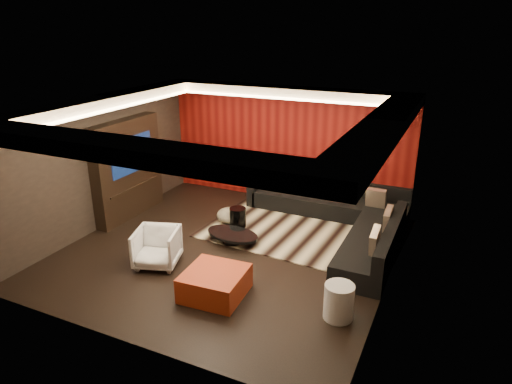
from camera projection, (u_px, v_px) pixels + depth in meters
The scene contains 26 objects.
floor at pixel (229, 250), 8.89m from camera, with size 6.00×6.00×0.02m, color black.
ceiling at pixel (226, 106), 7.89m from camera, with size 6.00×6.00×0.02m, color silver.
wall_back at pixel (287, 144), 10.94m from camera, with size 6.00×0.02×2.80m, color black.
wall_left at pixel (101, 162), 9.58m from camera, with size 0.02×6.00×2.80m, color black.
wall_right at pixel (395, 209), 7.20m from camera, with size 0.02×6.00×2.80m, color black.
red_feature_wall at pixel (286, 145), 10.91m from camera, with size 5.98×0.05×2.78m, color #6B0C0A.
soffit_back at pixel (283, 92), 10.23m from camera, with size 6.00×0.60×0.22m, color silver.
soffit_front at pixel (122, 150), 5.64m from camera, with size 6.00×0.60×0.22m, color silver.
soffit_left at pixel (106, 102), 9.00m from camera, with size 0.60×4.80×0.22m, color silver.
soffit_right at pixel (383, 127), 6.87m from camera, with size 0.60×4.80×0.22m, color silver.
cove_back at pixel (277, 98), 9.97m from camera, with size 4.80×0.08×0.04m, color #FFD899.
cove_front at pixel (140, 150), 5.96m from camera, with size 4.80×0.08×0.04m, color #FFD899.
cove_left at pixel (120, 107), 8.90m from camera, with size 0.08×4.80×0.04m, color #FFD899.
cove_right at pixel (361, 130), 7.04m from camera, with size 0.08×4.80×0.04m, color #FFD899.
tv_surround at pixel (128, 169), 10.13m from camera, with size 0.30×2.00×2.20m, color black.
tv_screen at pixel (132, 155), 9.94m from camera, with size 0.04×1.30×0.80m, color black.
tv_shelf at pixel (135, 187), 10.21m from camera, with size 0.04×1.60×0.04m, color black.
rug at pixel (307, 228), 9.78m from camera, with size 4.00×3.00×0.02m, color beige.
coffee_table at pixel (233, 237), 9.15m from camera, with size 1.12×1.12×0.19m, color black.
drum_stool at pixel (238, 217), 9.79m from camera, with size 0.36×0.36×0.42m, color black.
striped_pouf at pixel (230, 215), 10.01m from camera, with size 0.59×0.59×0.32m, color beige.
white_side_table at pixel (339, 302), 6.77m from camera, with size 0.45×0.45×0.56m, color silver.
orange_ottoman at pixel (215, 283), 7.37m from camera, with size 0.95×0.95×0.42m, color #9E1F14.
armchair at pixel (157, 247), 8.23m from camera, with size 0.75×0.77×0.70m, color silver.
sectional_sofa at pixel (342, 218), 9.69m from camera, with size 3.65×3.50×0.75m.
throw_pillows at pixel (364, 209), 9.23m from camera, with size 1.92×2.70×0.50m.
Camera 1 is at (3.81, -6.96, 4.19)m, focal length 32.00 mm.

